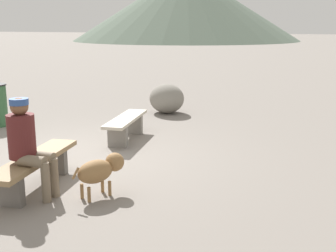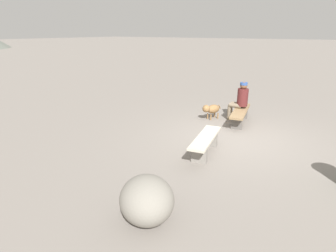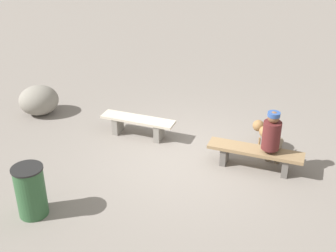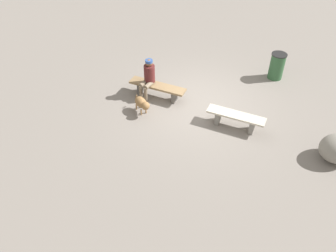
{
  "view_description": "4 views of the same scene",
  "coord_description": "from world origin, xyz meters",
  "px_view_note": "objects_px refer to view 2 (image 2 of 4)",
  "views": [
    {
      "loc": [
        5.88,
        4.32,
        2.21
      ],
      "look_at": [
        -0.38,
        1.65,
        0.62
      ],
      "focal_mm": 46.51,
      "sensor_mm": 36.0,
      "label": 1
    },
    {
      "loc": [
        -7.08,
        -2.3,
        2.88
      ],
      "look_at": [
        -1.53,
        1.33,
        0.57
      ],
      "focal_mm": 29.2,
      "sensor_mm": 36.0,
      "label": 2
    },
    {
      "loc": [
        3.8,
        -6.9,
        4.88
      ],
      "look_at": [
        -0.19,
        -0.36,
        0.88
      ],
      "focal_mm": 46.99,
      "sensor_mm": 36.0,
      "label": 3
    },
    {
      "loc": [
        -4.27,
        7.8,
        6.63
      ],
      "look_at": [
        -0.36,
        2.27,
        0.86
      ],
      "focal_mm": 36.64,
      "sensor_mm": 36.0,
      "label": 4
    }
  ],
  "objects_px": {
    "bench_left": "(205,142)",
    "bench_right": "(240,113)",
    "dog": "(211,109)",
    "boulder": "(147,200)",
    "seated_person": "(240,98)"
  },
  "relations": [
    {
      "from": "dog",
      "to": "seated_person",
      "type": "bearing_deg",
      "value": 138.49
    },
    {
      "from": "dog",
      "to": "bench_right",
      "type": "bearing_deg",
      "value": 121.24
    },
    {
      "from": "bench_right",
      "to": "seated_person",
      "type": "relative_size",
      "value": 1.47
    },
    {
      "from": "bench_left",
      "to": "bench_right",
      "type": "xyz_separation_m",
      "value": [
        2.78,
        0.09,
        0.02
      ]
    },
    {
      "from": "dog",
      "to": "boulder",
      "type": "bearing_deg",
      "value": 37.99
    },
    {
      "from": "bench_right",
      "to": "seated_person",
      "type": "height_order",
      "value": "seated_person"
    },
    {
      "from": "boulder",
      "to": "dog",
      "type": "bearing_deg",
      "value": 14.34
    },
    {
      "from": "dog",
      "to": "boulder",
      "type": "height_order",
      "value": "boulder"
    },
    {
      "from": "seated_person",
      "to": "boulder",
      "type": "xyz_separation_m",
      "value": [
        -5.83,
        -0.55,
        -0.39
      ]
    },
    {
      "from": "bench_right",
      "to": "dog",
      "type": "distance_m",
      "value": 0.98
    },
    {
      "from": "bench_right",
      "to": "boulder",
      "type": "xyz_separation_m",
      "value": [
        -5.57,
        -0.42,
        0.04
      ]
    },
    {
      "from": "seated_person",
      "to": "dog",
      "type": "xyz_separation_m",
      "value": [
        -0.39,
        0.84,
        -0.41
      ]
    },
    {
      "from": "bench_left",
      "to": "bench_right",
      "type": "bearing_deg",
      "value": -9.06
    },
    {
      "from": "bench_right",
      "to": "seated_person",
      "type": "bearing_deg",
      "value": 14.27
    },
    {
      "from": "bench_right",
      "to": "seated_person",
      "type": "distance_m",
      "value": 0.52
    }
  ]
}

